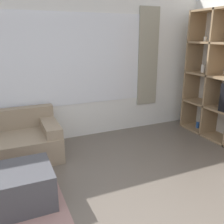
% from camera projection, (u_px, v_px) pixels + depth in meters
% --- Properties ---
extents(wall_back, '(6.91, 0.11, 2.70)m').
position_uv_depth(wall_back, '(61.00, 66.00, 4.37)').
color(wall_back, white).
rests_on(wall_back, ground_plane).
extents(ottoman, '(0.79, 0.66, 0.44)m').
position_uv_depth(ottoman, '(17.00, 188.00, 2.82)').
color(ottoman, '#47474C').
rests_on(ottoman, ground_plane).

